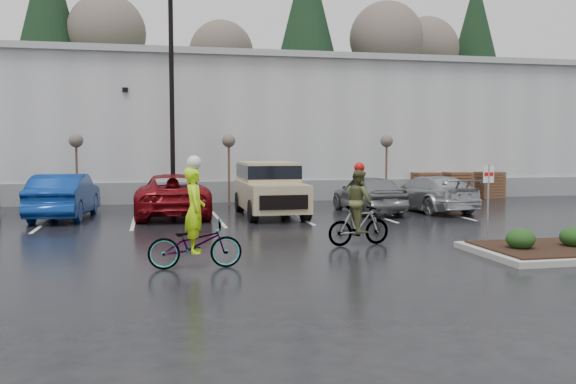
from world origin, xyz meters
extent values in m
plane|color=black|center=(0.00, 0.00, 0.00)|extent=(120.00, 120.00, 0.00)
cube|color=#A9ABAE|center=(0.00, 22.00, 3.50)|extent=(60.00, 15.00, 7.00)
cube|color=slate|center=(0.00, 14.45, 0.50)|extent=(60.00, 0.12, 1.00)
cube|color=#999B9E|center=(0.00, 22.00, 7.05)|extent=(60.50, 15.50, 0.30)
cube|color=#27431C|center=(0.00, 45.00, 3.00)|extent=(80.00, 25.00, 6.00)
cylinder|color=black|center=(-4.00, 12.00, 4.50)|extent=(0.20, 0.20, 9.00)
cylinder|color=#452D1B|center=(-8.00, 13.00, 1.40)|extent=(0.10, 0.10, 2.80)
sphere|color=#524842|center=(-8.00, 13.00, 2.90)|extent=(0.60, 0.60, 0.60)
cylinder|color=#452D1B|center=(-1.50, 13.00, 1.40)|extent=(0.10, 0.10, 2.80)
sphere|color=#524842|center=(-1.50, 13.00, 2.90)|extent=(0.60, 0.60, 0.60)
cylinder|color=#452D1B|center=(6.00, 13.00, 1.40)|extent=(0.10, 0.10, 2.80)
sphere|color=#524842|center=(6.00, 13.00, 2.90)|extent=(0.60, 0.60, 0.60)
cube|color=#452D1B|center=(8.50, 14.00, 0.68)|extent=(1.20, 1.20, 1.35)
cube|color=#452D1B|center=(10.20, 14.00, 0.68)|extent=(1.20, 1.20, 1.35)
cube|color=#452D1B|center=(12.00, 14.00, 0.68)|extent=(1.20, 1.20, 1.35)
ellipsoid|color=#133311|center=(4.00, -1.00, 0.41)|extent=(0.70, 0.70, 0.52)
ellipsoid|color=#133311|center=(5.50, -1.00, 0.41)|extent=(0.70, 0.70, 0.52)
cylinder|color=gray|center=(3.80, 0.20, 1.10)|extent=(0.05, 0.05, 2.20)
cube|color=white|center=(3.80, 0.20, 1.95)|extent=(0.30, 0.02, 0.45)
cube|color=red|center=(3.80, 0.19, 1.95)|extent=(0.26, 0.02, 0.10)
imported|color=navy|center=(-8.03, 9.43, 0.83)|extent=(2.15, 5.16, 1.66)
imported|color=maroon|center=(-4.09, 9.40, 0.81)|extent=(2.79, 5.86, 1.61)
imported|color=slate|center=(3.58, 8.77, 0.77)|extent=(1.97, 4.57, 1.54)
imported|color=#A7ACAF|center=(6.24, 8.83, 0.73)|extent=(2.68, 5.25, 1.46)
imported|color=#3F3F44|center=(-3.90, -0.86, 0.54)|extent=(2.06, 0.75, 1.08)
imported|color=#B8FA0D|center=(-3.90, -0.86, 1.29)|extent=(0.46, 0.69, 1.88)
sphere|color=silver|center=(-3.90, -0.86, 2.33)|extent=(0.31, 0.31, 0.31)
imported|color=#3F3F44|center=(0.62, 1.31, 0.54)|extent=(1.79, 0.75, 1.08)
imported|color=#4C502A|center=(0.62, 1.31, 1.20)|extent=(0.57, 0.88, 1.70)
sphere|color=#990C0C|center=(0.62, 1.31, 2.11)|extent=(0.28, 0.28, 0.28)
camera|label=1|loc=(-4.74, -14.23, 2.71)|focal=38.00mm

